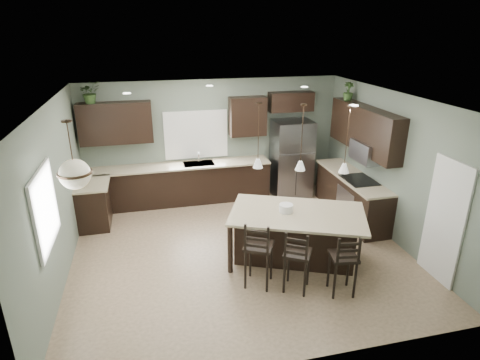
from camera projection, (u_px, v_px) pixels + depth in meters
name	position (u px, v px, depth m)	size (l,w,h in m)	color
ground	(240.00, 250.00, 7.49)	(6.00, 6.00, 0.00)	#9E8466
pantry_door	(444.00, 222.00, 6.36)	(0.04, 0.82, 2.04)	white
window_back	(196.00, 135.00, 9.33)	(1.35, 0.02, 1.00)	white
window_left	(44.00, 209.00, 5.56)	(0.02, 1.10, 1.00)	white
left_return_cabs	(94.00, 205.00, 8.29)	(0.60, 0.90, 0.90)	black
left_return_countertop	(92.00, 184.00, 8.12)	(0.66, 0.96, 0.04)	#C7B896
back_lower_cabs	(180.00, 184.00, 9.37)	(4.20, 0.60, 0.90)	black
back_countertop	(179.00, 166.00, 9.18)	(4.20, 0.66, 0.04)	#C7B896
sink_inset	(199.00, 164.00, 9.27)	(0.70, 0.45, 0.01)	gray
faucet	(199.00, 158.00, 9.19)	(0.02, 0.02, 0.28)	silver
back_upper_left	(116.00, 123.00, 8.66)	(1.55, 0.34, 0.90)	black
back_upper_right	(248.00, 116.00, 9.30)	(0.85, 0.34, 0.90)	black
fridge_header	(291.00, 102.00, 9.42)	(1.05, 0.34, 0.45)	black
right_lower_cabs	(351.00, 197.00, 8.70)	(0.60, 2.35, 0.90)	black
right_countertop	(353.00, 176.00, 8.53)	(0.66, 2.35, 0.04)	#C7B896
cooktop	(359.00, 180.00, 8.27)	(0.58, 0.75, 0.02)	black
wall_oven_front	(344.00, 203.00, 8.39)	(0.01, 0.72, 0.60)	gray
right_upper_cabs	(364.00, 129.00, 8.19)	(0.34, 2.35, 0.90)	black
microwave	(367.00, 152.00, 8.07)	(0.40, 0.75, 0.40)	gray
refrigerator	(291.00, 159.00, 9.65)	(0.90, 0.74, 1.85)	gray
kitchen_island	(296.00, 236.00, 7.04)	(2.28, 1.30, 0.92)	black
serving_dish	(286.00, 208.00, 6.88)	(0.24, 0.24, 0.14)	silver
bar_stool_left	(259.00, 253.00, 6.31)	(0.43, 0.43, 1.16)	black
bar_stool_center	(297.00, 260.00, 6.21)	(0.40, 0.40, 1.08)	black
bar_stool_right	(343.00, 263.00, 6.13)	(0.39, 0.39, 1.06)	black
pendant_left	(258.00, 136.00, 6.50)	(0.17, 0.17, 1.10)	white
pendant_center	(302.00, 138.00, 6.39)	(0.17, 0.17, 1.10)	silver
pendant_right	(347.00, 140.00, 6.28)	(0.17, 0.17, 1.10)	silver
chandelier	(72.00, 155.00, 5.31)	(0.46, 0.46, 0.96)	#F6EDC9
plant_back_left	(90.00, 92.00, 8.30)	(0.42, 0.36, 0.46)	#2C481F
plant_right_wall	(348.00, 91.00, 8.64)	(0.22, 0.22, 0.39)	#335324
room_shell	(240.00, 164.00, 6.88)	(6.00, 6.00, 6.00)	slate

